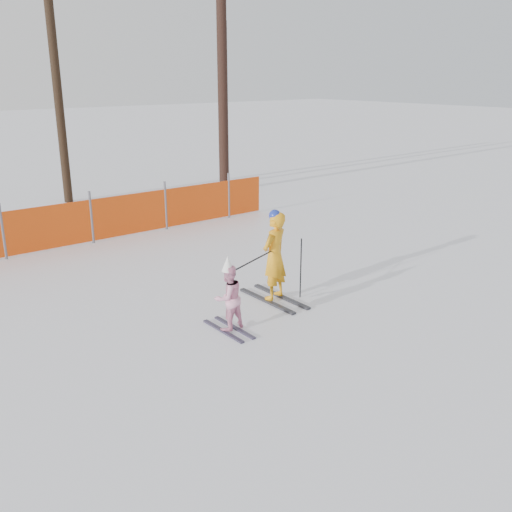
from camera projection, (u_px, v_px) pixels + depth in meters
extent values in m
plane|color=white|center=(275.00, 322.00, 9.31)|extent=(120.00, 120.00, 0.00)
cube|color=black|center=(267.00, 301.00, 10.10)|extent=(0.09, 1.45, 0.04)
cube|color=black|center=(281.00, 296.00, 10.30)|extent=(0.09, 1.45, 0.04)
imported|color=orange|center=(274.00, 256.00, 9.95)|extent=(0.66, 0.53, 1.57)
sphere|color=#1C2E9A|center=(275.00, 216.00, 9.73)|extent=(0.21, 0.21, 0.21)
cube|color=black|center=(223.00, 331.00, 8.93)|extent=(0.09, 1.02, 0.03)
cube|color=black|center=(234.00, 327.00, 9.06)|extent=(0.09, 1.02, 0.03)
imported|color=#FFA6CA|center=(228.00, 298.00, 8.83)|extent=(0.52, 0.42, 1.05)
cone|color=white|center=(228.00, 264.00, 8.65)|extent=(0.19, 0.19, 0.24)
cylinder|color=black|center=(301.00, 268.00, 10.15)|extent=(0.02, 0.02, 1.11)
cylinder|color=black|center=(253.00, 261.00, 9.31)|extent=(1.15, 0.46, 0.02)
cylinder|color=#595960|center=(3.00, 231.00, 12.24)|extent=(0.06, 0.06, 1.25)
cylinder|color=#595960|center=(91.00, 217.00, 13.43)|extent=(0.06, 0.06, 1.25)
cylinder|color=#595960|center=(166.00, 206.00, 14.62)|extent=(0.06, 0.06, 1.25)
cylinder|color=#595960|center=(229.00, 196.00, 15.80)|extent=(0.06, 0.06, 1.25)
cylinder|color=black|center=(222.00, 81.00, 18.51)|extent=(0.32, 0.32, 7.23)
cylinder|color=black|center=(225.00, 105.00, 20.05)|extent=(0.24, 0.24, 5.56)
cylinder|color=black|center=(58.00, 100.00, 17.01)|extent=(0.26, 0.26, 6.21)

